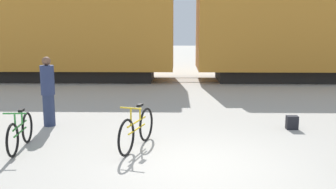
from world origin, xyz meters
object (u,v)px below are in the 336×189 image
(freight_train, at_px, (185,17))
(person_in_navy, at_px, (48,91))
(bicycle_yellow, at_px, (137,130))
(bicycle_green, at_px, (20,133))
(backpack, at_px, (292,123))

(freight_train, bearing_deg, person_in_navy, -113.73)
(person_in_navy, bearing_deg, bicycle_yellow, -100.03)
(person_in_navy, bearing_deg, freight_train, 2.58)
(bicycle_yellow, bearing_deg, freight_train, 83.08)
(freight_train, distance_m, bicycle_green, 11.20)
(person_in_navy, height_order, backpack, person_in_navy)
(bicycle_yellow, bearing_deg, person_in_navy, 143.65)
(person_in_navy, xyz_separation_m, backpack, (6.16, -0.21, -0.73))
(bicycle_yellow, distance_m, bicycle_green, 2.43)
(bicycle_green, distance_m, backpack, 6.39)
(bicycle_yellow, height_order, person_in_navy, person_in_navy)
(bicycle_yellow, height_order, backpack, bicycle_yellow)
(bicycle_green, distance_m, person_in_navy, 2.01)
(backpack, bearing_deg, bicycle_green, -164.33)
(bicycle_yellow, xyz_separation_m, backpack, (3.72, 1.59, -0.23))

